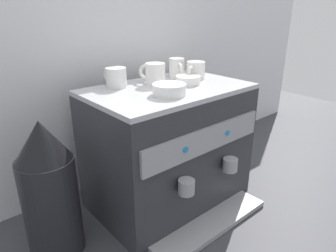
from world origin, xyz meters
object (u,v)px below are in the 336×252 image
Objects in this scene: espresso_machine at (169,147)px; ceramic_cup_2 at (154,74)px; ceramic_cup_1 at (195,70)px; ceramic_cup_3 at (115,77)px; milk_pitcher at (237,152)px; ceramic_bowl_1 at (188,80)px; coffee_grinder at (49,191)px; ceramic_bowl_0 at (169,90)px; ceramic_cup_0 at (177,68)px.

ceramic_cup_2 is at bearing 97.07° from espresso_machine.
ceramic_cup_1 reaches higher than espresso_machine.
ceramic_cup_3 reaches higher than milk_pitcher.
ceramic_cup_1 is 0.33m from ceramic_cup_3.
espresso_machine is 0.28m from ceramic_bowl_1.
ceramic_cup_3 reaches higher than espresso_machine.
ceramic_cup_1 is 1.16× the size of ceramic_bowl_1.
ceramic_cup_3 reaches higher than ceramic_bowl_1.
ceramic_cup_1 is 0.94× the size of ceramic_cup_2.
espresso_machine is 1.30× the size of coffee_grinder.
ceramic_bowl_0 is (0.08, -0.21, -0.02)m from ceramic_cup_3.
espresso_machine is 0.51m from milk_pitcher.
ceramic_cup_1 is 0.19m from ceramic_cup_2.
ceramic_bowl_1 is at bearing -3.70° from coffee_grinder.
milk_pitcher is (0.62, -0.13, -0.46)m from ceramic_cup_3.
ceramic_bowl_0 is at bearing -154.96° from ceramic_cup_1.
ceramic_cup_2 is at bearing -169.43° from ceramic_cup_0.
ceramic_cup_1 is 0.55m from milk_pitcher.
ceramic_cup_0 is at bearing 120.37° from ceramic_cup_1.
ceramic_cup_1 is at bearing -12.91° from ceramic_cup_2.
ceramic_cup_0 is 0.82× the size of milk_pitcher.
milk_pitcher is at bearing -15.04° from ceramic_cup_0.
ceramic_cup_3 is 0.25× the size of coffee_grinder.
espresso_machine is 5.27× the size of ceramic_bowl_0.
ceramic_cup_3 is at bearing 168.53° from milk_pitcher.
ceramic_bowl_0 is at bearing -138.06° from ceramic_cup_0.
ceramic_cup_2 is (-0.14, -0.03, 0.00)m from ceramic_cup_0.
ceramic_cup_0 is at bearing 164.96° from milk_pitcher.
ceramic_bowl_1 is 0.79× the size of milk_pitcher.
coffee_grinder is at bearing -161.91° from ceramic_cup_3.
ceramic_cup_3 reaches higher than ceramic_bowl_0.
ceramic_cup_2 is 0.15m from ceramic_cup_3.
milk_pitcher is (0.30, -0.02, -0.46)m from ceramic_cup_1.
ceramic_cup_3 reaches higher than ceramic_cup_1.
ceramic_cup_1 is at bearing -59.63° from ceramic_cup_0.
milk_pitcher is (0.49, -0.07, -0.47)m from ceramic_cup_2.
ceramic_bowl_1 is at bearing -6.82° from espresso_machine.
milk_pitcher is at bearing 2.67° from ceramic_bowl_1.
espresso_machine is at bearing 49.67° from ceramic_bowl_0.
ceramic_bowl_0 is at bearing -111.04° from ceramic_cup_2.
ceramic_cup_0 is 0.90× the size of ceramic_cup_1.
ceramic_cup_0 reaches higher than ceramic_bowl_0.
ceramic_cup_1 is at bearing 10.49° from espresso_machine.
ceramic_bowl_0 is at bearing -14.68° from coffee_grinder.
ceramic_cup_3 is at bearing 148.37° from ceramic_bowl_1.
ceramic_cup_0 is 0.27m from ceramic_bowl_0.
ceramic_cup_0 reaches higher than espresso_machine.
espresso_machine is 0.28m from ceramic_bowl_0.
ceramic_bowl_0 is 0.50m from coffee_grinder.
espresso_machine is 0.33m from ceramic_cup_0.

